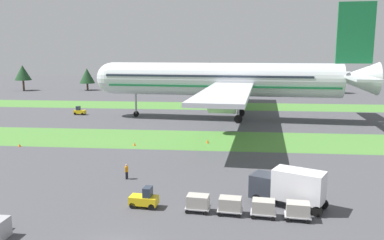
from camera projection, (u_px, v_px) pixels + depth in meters
The scene contains 15 objects.
grass_strip_near at pixel (179, 139), 64.42m from camera, with size 320.00×14.27×0.01m, color #4C8438.
grass_strip_far at pixel (199, 106), 104.16m from camera, with size 320.00×14.27×0.01m, color #4C8438.
airliner at pixel (228, 79), 81.95m from camera, with size 58.42×72.31×23.69m.
baggage_tug at pixel (145, 199), 36.20m from camera, with size 2.72×1.56×1.97m.
cargo_dolly_lead at pixel (198, 202), 35.19m from camera, with size 2.34×1.72×1.55m.
cargo_dolly_second at pixel (230, 204), 34.62m from camera, with size 2.34×1.72×1.55m.
cargo_dolly_third at pixel (263, 207), 34.05m from camera, with size 2.34×1.72×1.55m.
cargo_dolly_fourth at pixel (298, 210), 33.47m from camera, with size 2.34×1.72×1.55m.
catering_truck at pixel (289, 186), 36.29m from camera, with size 7.25×5.15×3.58m.
pushback_tractor at pixel (80, 111), 89.39m from camera, with size 2.70×1.52×1.97m.
ground_crew_marshaller at pixel (127, 171), 44.23m from camera, with size 0.36×0.53×1.74m.
taxiway_marker_0 at pixel (134, 144), 60.10m from camera, with size 0.44×0.44×0.48m, color orange.
taxiway_marker_1 at pixel (208, 141), 61.70m from camera, with size 0.44×0.44×0.60m, color orange.
taxiway_marker_2 at pixel (20, 145), 59.43m from camera, with size 0.44×0.44×0.45m, color orange.
distant_tree_line at pixel (223, 73), 139.22m from camera, with size 189.93×9.55×11.63m.
Camera 1 is at (8.29, -25.43, 14.24)m, focal length 36.66 mm.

